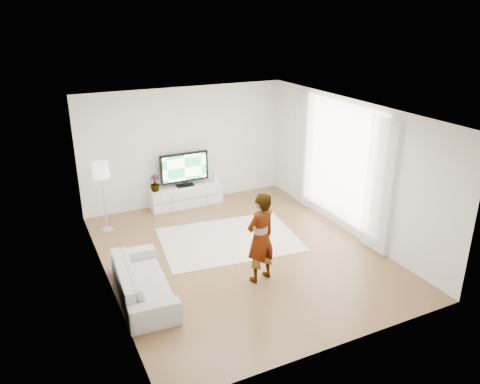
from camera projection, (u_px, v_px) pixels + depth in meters
name	position (u px, v px, depth m)	size (l,w,h in m)	color
floor	(240.00, 254.00, 9.10)	(6.00, 6.00, 0.00)	olive
ceiling	(240.00, 111.00, 8.08)	(6.00, 6.00, 0.00)	white
wall_left	(102.00, 210.00, 7.57)	(0.02, 6.00, 2.80)	white
wall_right	(350.00, 168.00, 9.60)	(0.02, 6.00, 2.80)	white
wall_back	(185.00, 146.00, 11.10)	(5.00, 0.02, 2.80)	white
wall_front	(341.00, 260.00, 6.07)	(5.00, 0.02, 2.80)	white
window	(340.00, 162.00, 9.83)	(0.01, 2.60, 2.50)	white
curtain_near	(379.00, 186.00, 8.74)	(0.04, 0.70, 2.60)	white
curtain_far	(303.00, 151.00, 10.92)	(0.04, 0.70, 2.60)	white
media_console	(186.00, 196.00, 11.28)	(1.74, 0.49, 0.49)	silver
television	(184.00, 168.00, 11.05)	(1.18, 0.23, 0.82)	black
game_console	(215.00, 177.00, 11.45)	(0.07, 0.18, 0.24)	white
potted_plant	(155.00, 183.00, 10.82)	(0.22, 0.22, 0.39)	#3F7238
rug	(229.00, 240.00, 9.64)	(2.75, 1.98, 0.01)	beige
player	(261.00, 238.00, 7.94)	(0.59, 0.39, 1.61)	#334772
sofa	(143.00, 280.00, 7.66)	(2.02, 0.79, 0.59)	silver
floor_lamp	(101.00, 173.00, 9.60)	(0.34, 0.34, 1.53)	silver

